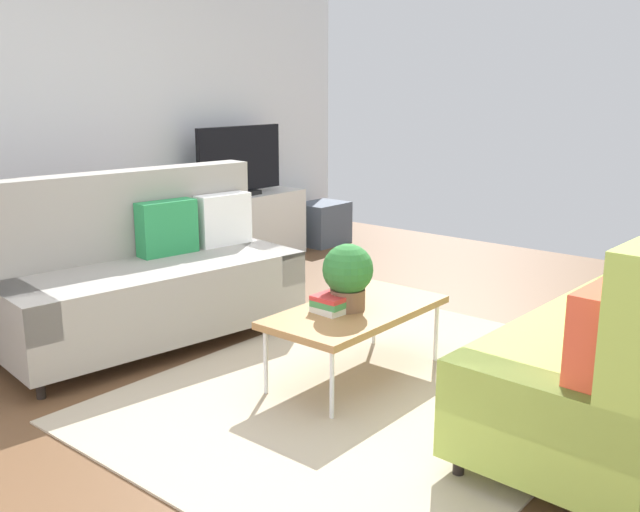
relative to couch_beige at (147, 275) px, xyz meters
The scene contains 17 objects.
ground_plane 1.47m from the couch_beige, 76.50° to the right, with size 7.68×7.68×0.00m, color brown.
wall_far 1.78m from the couch_beige, 77.12° to the left, with size 6.40×0.12×2.90m, color silver.
area_rug 1.71m from the couch_beige, 78.72° to the right, with size 2.90×2.20×0.01m, color tan.
couch_beige is the anchor object (origin of this frame).
couch_green 2.91m from the couch_beige, 77.05° to the right, with size 1.93×0.91×1.10m.
coffee_table 1.47m from the couch_beige, 75.27° to the right, with size 1.10×0.56×0.42m.
tv_console 2.17m from the couch_beige, 30.25° to the left, with size 1.40×0.44×0.64m, color silver.
tv 2.22m from the couch_beige, 29.79° to the left, with size 1.00×0.20×0.64m.
storage_trunk 3.15m from the couch_beige, 18.47° to the left, with size 0.52×0.40×0.44m, color #4C5666.
potted_plant 1.44m from the couch_beige, 76.70° to the right, with size 0.28×0.28×0.37m.
table_book_0 1.38m from the couch_beige, 79.01° to the right, with size 0.24×0.18×0.04m, color silver.
table_book_1 1.38m from the couch_beige, 79.01° to the right, with size 0.24×0.18×0.04m, color #3F8C4C.
table_book_2 1.38m from the couch_beige, 79.01° to the right, with size 0.24×0.18×0.03m, color red.
vase_0 1.75m from the couch_beige, 41.44° to the left, with size 0.13×0.13×0.17m, color #33B29E.
vase_1 1.89m from the couch_beige, 37.63° to the left, with size 0.11×0.11×0.14m, color #33B29E.
bottle_0 1.98m from the couch_beige, 32.43° to the left, with size 0.05×0.05×0.17m, color red.
bottle_1 2.07m from the couch_beige, 31.00° to the left, with size 0.05×0.05×0.20m, color #3359B2.
Camera 1 is at (-3.00, -2.34, 1.64)m, focal length 39.70 mm.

